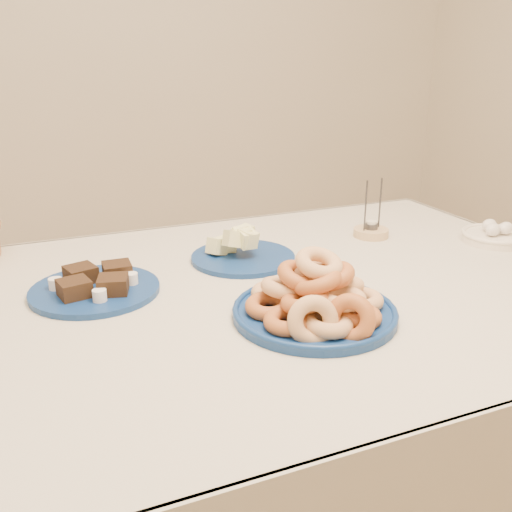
% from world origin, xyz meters
% --- Properties ---
extents(dining_table, '(1.71, 1.11, 0.75)m').
position_xyz_m(dining_table, '(0.00, 0.00, 0.64)').
color(dining_table, brown).
rests_on(dining_table, ground).
extents(donut_platter, '(0.43, 0.43, 0.15)m').
position_xyz_m(donut_platter, '(0.07, -0.18, 0.79)').
color(donut_platter, navy).
rests_on(donut_platter, dining_table).
extents(melon_plate, '(0.35, 0.35, 0.09)m').
position_xyz_m(melon_plate, '(0.06, 0.19, 0.78)').
color(melon_plate, navy).
rests_on(melon_plate, dining_table).
extents(brownie_plate, '(0.28, 0.28, 0.05)m').
position_xyz_m(brownie_plate, '(-0.31, 0.12, 0.77)').
color(brownie_plate, navy).
rests_on(brownie_plate, dining_table).
extents(candle_holder, '(0.12, 0.12, 0.17)m').
position_xyz_m(candle_holder, '(0.48, 0.23, 0.77)').
color(candle_holder, tan).
rests_on(candle_holder, dining_table).
extents(egg_bowl, '(0.20, 0.20, 0.06)m').
position_xyz_m(egg_bowl, '(0.77, 0.06, 0.77)').
color(egg_bowl, silver).
rests_on(egg_bowl, dining_table).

